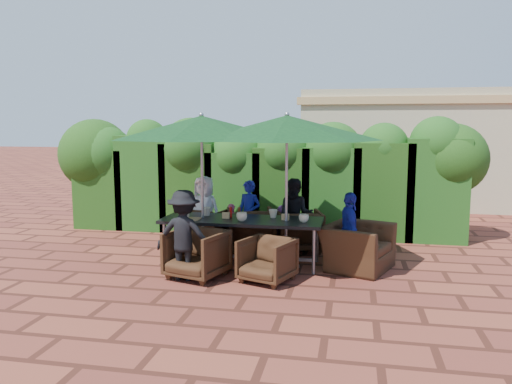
% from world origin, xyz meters
% --- Properties ---
extents(ground, '(80.00, 80.00, 0.00)m').
position_xyz_m(ground, '(0.00, 0.00, 0.00)').
color(ground, brown).
rests_on(ground, ground).
extents(dining_table, '(2.60, 0.90, 0.75)m').
position_xyz_m(dining_table, '(0.16, -0.16, 0.68)').
color(dining_table, black).
rests_on(dining_table, ground).
extents(umbrella_left, '(2.98, 2.98, 2.46)m').
position_xyz_m(umbrella_left, '(-0.50, -0.15, 2.21)').
color(umbrella_left, gray).
rests_on(umbrella_left, ground).
extents(umbrella_right, '(2.92, 2.92, 2.46)m').
position_xyz_m(umbrella_right, '(0.89, -0.21, 2.21)').
color(umbrella_right, gray).
rests_on(umbrella_right, ground).
extents(chair_far_left, '(0.94, 0.90, 0.83)m').
position_xyz_m(chair_far_left, '(-0.74, 0.78, 0.41)').
color(chair_far_left, black).
rests_on(chair_far_left, ground).
extents(chair_far_mid, '(1.02, 0.98, 0.85)m').
position_xyz_m(chair_far_mid, '(0.12, 0.75, 0.42)').
color(chair_far_mid, black).
rests_on(chair_far_mid, ground).
extents(chair_far_right, '(0.95, 0.92, 0.81)m').
position_xyz_m(chair_far_right, '(0.99, 0.90, 0.40)').
color(chair_far_right, black).
rests_on(chair_far_right, ground).
extents(chair_near_left, '(0.95, 0.91, 0.79)m').
position_xyz_m(chair_near_left, '(-0.33, -1.03, 0.40)').
color(chair_near_left, black).
rests_on(chair_near_left, ground).
extents(chair_near_right, '(0.87, 0.84, 0.70)m').
position_xyz_m(chair_near_right, '(0.73, -1.01, 0.35)').
color(chair_near_right, black).
rests_on(chair_near_right, ground).
extents(chair_end_right, '(1.05, 1.26, 0.94)m').
position_xyz_m(chair_end_right, '(2.01, -0.08, 0.47)').
color(chair_end_right, black).
rests_on(chair_end_right, ground).
extents(adult_far_left, '(0.73, 0.53, 1.34)m').
position_xyz_m(adult_far_left, '(-0.74, 0.71, 0.67)').
color(adult_far_left, white).
rests_on(adult_far_left, ground).
extents(adult_far_mid, '(0.55, 0.50, 1.26)m').
position_xyz_m(adult_far_mid, '(0.07, 0.85, 0.63)').
color(adult_far_mid, '#1C2499').
rests_on(adult_far_mid, ground).
extents(adult_far_right, '(0.64, 0.40, 1.32)m').
position_xyz_m(adult_far_right, '(0.93, 0.80, 0.66)').
color(adult_far_right, black).
rests_on(adult_far_right, ground).
extents(adult_near_left, '(0.86, 0.40, 1.33)m').
position_xyz_m(adult_near_left, '(-0.48, -1.13, 0.66)').
color(adult_near_left, black).
rests_on(adult_near_left, ground).
extents(adult_end_right, '(0.51, 0.78, 1.22)m').
position_xyz_m(adult_end_right, '(1.88, -0.07, 0.61)').
color(adult_end_right, '#1C2499').
rests_on(adult_end_right, ground).
extents(child_left, '(0.34, 0.30, 0.80)m').
position_xyz_m(child_left, '(-0.29, 0.98, 0.40)').
color(child_left, '#DA4D7A').
rests_on(child_left, ground).
extents(child_right, '(0.35, 0.31, 0.81)m').
position_xyz_m(child_right, '(0.65, 0.94, 0.40)').
color(child_right, '#A450AD').
rests_on(child_right, ground).
extents(pedestrian_a, '(1.71, 0.84, 1.76)m').
position_xyz_m(pedestrian_a, '(1.47, 4.09, 0.88)').
color(pedestrian_a, '#279248').
rests_on(pedestrian_a, ground).
extents(pedestrian_b, '(0.81, 0.58, 1.55)m').
position_xyz_m(pedestrian_b, '(2.69, 4.38, 0.77)').
color(pedestrian_b, '#DA4D7A').
rests_on(pedestrian_b, ground).
extents(pedestrian_c, '(1.13, 1.14, 1.72)m').
position_xyz_m(pedestrian_c, '(3.36, 4.40, 0.86)').
color(pedestrian_c, '#93939B').
rests_on(pedestrian_c, ground).
extents(cup_a, '(0.17, 0.17, 0.13)m').
position_xyz_m(cup_a, '(-0.74, -0.37, 0.82)').
color(cup_a, beige).
rests_on(cup_a, dining_table).
extents(cup_b, '(0.15, 0.15, 0.14)m').
position_xyz_m(cup_b, '(-0.48, -0.01, 0.82)').
color(cup_b, beige).
rests_on(cup_b, dining_table).
extents(cup_c, '(0.17, 0.17, 0.14)m').
position_xyz_m(cup_c, '(0.20, -0.34, 0.82)').
color(cup_c, beige).
rests_on(cup_c, dining_table).
extents(cup_d, '(0.15, 0.15, 0.14)m').
position_xyz_m(cup_d, '(0.65, 0.02, 0.82)').
color(cup_d, beige).
rests_on(cup_d, dining_table).
extents(cup_e, '(0.16, 0.16, 0.13)m').
position_xyz_m(cup_e, '(1.18, -0.26, 0.81)').
color(cup_e, beige).
rests_on(cup_e, dining_table).
extents(ketchup_bottle, '(0.04, 0.04, 0.17)m').
position_xyz_m(ketchup_bottle, '(-0.04, -0.07, 0.83)').
color(ketchup_bottle, '#B20C0A').
rests_on(ketchup_bottle, dining_table).
extents(sauce_bottle, '(0.04, 0.04, 0.17)m').
position_xyz_m(sauce_bottle, '(0.09, -0.05, 0.83)').
color(sauce_bottle, '#4C230C').
rests_on(sauce_bottle, dining_table).
extents(serving_tray, '(0.35, 0.25, 0.02)m').
position_xyz_m(serving_tray, '(-0.66, -0.37, 0.76)').
color(serving_tray, '#A0774D').
rests_on(serving_tray, dining_table).
extents(number_block_left, '(0.12, 0.06, 0.10)m').
position_xyz_m(number_block_left, '(-0.10, -0.18, 0.80)').
color(number_block_left, '#DEB272').
rests_on(number_block_left, dining_table).
extents(number_block_right, '(0.12, 0.06, 0.10)m').
position_xyz_m(number_block_right, '(0.87, -0.13, 0.80)').
color(number_block_right, '#DEB272').
rests_on(number_block_right, dining_table).
extents(hedge_wall, '(9.10, 1.60, 2.43)m').
position_xyz_m(hedge_wall, '(-0.21, 2.32, 1.34)').
color(hedge_wall, '#18370F').
rests_on(hedge_wall, ground).
extents(building, '(6.20, 3.08, 3.20)m').
position_xyz_m(building, '(3.50, 6.99, 1.61)').
color(building, tan).
rests_on(building, ground).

